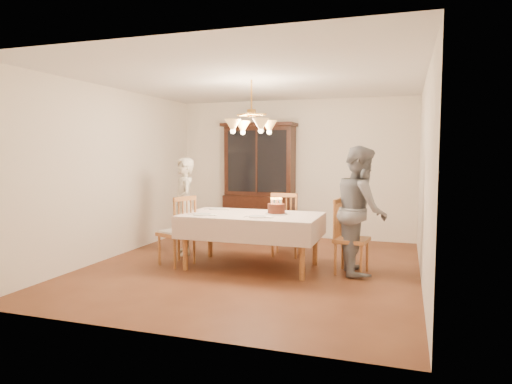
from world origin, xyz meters
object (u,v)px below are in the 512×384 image
(china_hutch, at_px, (260,183))
(birthday_cake, at_px, (276,209))
(dining_table, at_px, (252,219))
(chair_far_side, at_px, (286,228))
(elderly_woman, at_px, (184,206))

(china_hutch, bearing_deg, birthday_cake, -66.53)
(china_hutch, bearing_deg, dining_table, -74.94)
(birthday_cake, bearing_deg, chair_far_side, 94.00)
(elderly_woman, bearing_deg, chair_far_side, 67.37)
(chair_far_side, relative_size, birthday_cake, 3.33)
(china_hutch, relative_size, birthday_cake, 7.20)
(dining_table, bearing_deg, elderly_woman, 160.17)
(dining_table, relative_size, china_hutch, 0.88)
(elderly_woman, relative_size, birthday_cake, 5.11)
(china_hutch, height_order, chair_far_side, china_hutch)
(dining_table, distance_m, birthday_cake, 0.37)
(chair_far_side, bearing_deg, dining_table, -107.86)
(china_hutch, distance_m, elderly_woman, 1.93)
(chair_far_side, height_order, birthday_cake, chair_far_side)
(chair_far_side, bearing_deg, china_hutch, 122.44)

